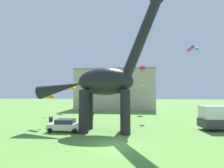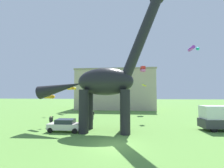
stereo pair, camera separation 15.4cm
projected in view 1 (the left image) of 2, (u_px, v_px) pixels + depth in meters
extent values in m
plane|color=#5B8E3D|center=(114.00, 145.00, 14.27)|extent=(240.00, 240.00, 0.00)
cylinder|color=black|center=(125.00, 110.00, 20.67)|extent=(1.23, 1.23, 5.31)
cylinder|color=black|center=(125.00, 112.00, 18.34)|extent=(1.23, 1.23, 5.31)
cylinder|color=black|center=(89.00, 109.00, 21.17)|extent=(1.23, 1.23, 5.31)
cylinder|color=black|center=(84.00, 111.00, 18.84)|extent=(1.23, 1.23, 5.31)
ellipsoid|color=black|center=(106.00, 82.00, 19.99)|extent=(7.26, 3.13, 3.58)
cylinder|color=black|center=(142.00, 37.00, 19.87)|extent=(5.22, 1.34, 10.35)
ellipsoid|color=black|center=(157.00, 0.00, 19.98)|extent=(1.79, 1.12, 1.23)
cone|color=black|center=(61.00, 88.00, 20.54)|extent=(6.38, 1.79, 3.03)
cube|color=silver|center=(65.00, 126.00, 19.48)|extent=(4.25, 1.90, 0.72)
cube|color=#232B35|center=(65.00, 121.00, 19.52)|extent=(2.31, 1.63, 0.52)
cylinder|color=black|center=(79.00, 128.00, 20.19)|extent=(0.63, 0.24, 0.62)
cylinder|color=black|center=(75.00, 131.00, 18.42)|extent=(0.63, 0.24, 0.62)
cylinder|color=black|center=(57.00, 127.00, 20.50)|extent=(0.63, 0.24, 0.62)
cylinder|color=black|center=(50.00, 130.00, 18.73)|extent=(0.63, 0.24, 0.62)
cube|color=#38383D|center=(222.00, 123.00, 20.09)|extent=(5.74, 2.52, 1.10)
cube|color=silver|center=(216.00, 112.00, 20.25)|extent=(3.73, 2.28, 1.70)
cylinder|color=black|center=(205.00, 125.00, 21.26)|extent=(0.82, 0.32, 0.80)
cylinder|color=black|center=(214.00, 129.00, 19.17)|extent=(0.82, 0.32, 0.80)
cylinder|color=#2D3347|center=(82.00, 119.00, 27.33)|extent=(0.10, 0.10, 0.61)
cylinder|color=#2D3347|center=(82.00, 119.00, 27.32)|extent=(0.10, 0.10, 0.61)
cube|color=silver|center=(82.00, 116.00, 27.36)|extent=(0.33, 0.20, 0.44)
sphere|color=tan|center=(82.00, 114.00, 27.37)|extent=(0.19, 0.19, 0.19)
cylinder|color=silver|center=(81.00, 116.00, 27.38)|extent=(0.08, 0.08, 0.41)
cylinder|color=silver|center=(83.00, 116.00, 27.34)|extent=(0.08, 0.08, 0.41)
cylinder|color=#2D3347|center=(92.00, 117.00, 28.63)|extent=(0.14, 0.14, 0.82)
cylinder|color=#2D3347|center=(93.00, 117.00, 28.61)|extent=(0.14, 0.14, 0.82)
cube|color=black|center=(92.00, 113.00, 28.66)|extent=(0.44, 0.27, 0.58)
sphere|color=tan|center=(92.00, 111.00, 28.69)|extent=(0.26, 0.26, 0.26)
cylinder|color=black|center=(91.00, 113.00, 28.69)|extent=(0.11, 0.11, 0.55)
cylinder|color=black|center=(94.00, 113.00, 28.64)|extent=(0.11, 0.11, 0.55)
cylinder|color=#2D3347|center=(50.00, 124.00, 22.01)|extent=(0.13, 0.13, 0.77)
cylinder|color=#2D3347|center=(51.00, 124.00, 21.99)|extent=(0.13, 0.13, 0.77)
cube|color=black|center=(51.00, 120.00, 22.04)|extent=(0.42, 0.26, 0.54)
sphere|color=tan|center=(51.00, 117.00, 22.07)|extent=(0.24, 0.24, 0.24)
cylinder|color=black|center=(49.00, 120.00, 22.07)|extent=(0.10, 0.10, 0.52)
cylinder|color=black|center=(52.00, 120.00, 22.02)|extent=(0.10, 0.10, 0.52)
cylinder|color=pink|center=(62.00, 89.00, 34.99)|extent=(1.73, 2.64, 0.72)
cone|color=pink|center=(56.00, 89.00, 34.53)|extent=(0.96, 0.90, 0.76)
cylinder|color=orange|center=(48.00, 97.00, 22.56)|extent=(1.87, 1.22, 0.51)
cone|color=orange|center=(54.00, 97.00, 23.42)|extent=(0.64, 0.67, 0.53)
cube|color=red|center=(142.00, 68.00, 39.81)|extent=(1.28, 1.28, 0.80)
cube|color=pink|center=(142.00, 70.00, 39.77)|extent=(1.28, 1.28, 0.80)
cylinder|color=purple|center=(191.00, 49.00, 34.92)|extent=(0.85, 2.68, 0.74)
cone|color=#19B2B7|center=(198.00, 48.00, 34.71)|extent=(0.81, 0.70, 0.78)
cylinder|color=orange|center=(70.00, 88.00, 39.30)|extent=(2.49, 2.28, 0.74)
cone|color=yellow|center=(75.00, 88.00, 40.30)|extent=(1.01, 1.02, 0.78)
cube|color=yellow|center=(144.00, 85.00, 27.22)|extent=(0.91, 1.10, 0.32)
cylinder|color=pink|center=(144.00, 89.00, 27.18)|extent=(0.01, 0.01, 0.95)
cube|color=#B7A893|center=(115.00, 90.00, 49.49)|extent=(23.60, 11.69, 11.79)
cube|color=gray|center=(115.00, 71.00, 49.87)|extent=(24.07, 11.92, 0.50)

